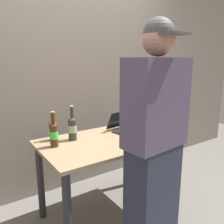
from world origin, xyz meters
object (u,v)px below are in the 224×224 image
at_px(beer_bottle_dark, 54,133).
at_px(person_figure, 154,152).
at_px(beer_bottle_brown, 53,129).
at_px(laptop, 127,126).
at_px(beer_bottle_amber, 72,128).

bearing_deg(beer_bottle_dark, person_figure, -60.54).
height_order(beer_bottle_dark, beer_bottle_brown, beer_bottle_dark).
height_order(beer_bottle_brown, person_figure, person_figure).
xyz_separation_m(beer_bottle_dark, beer_bottle_brown, (0.05, 0.16, -0.01)).
distance_m(beer_bottle_brown, person_figure, 0.97).
distance_m(beer_bottle_dark, person_figure, 0.85).
bearing_deg(laptop, beer_bottle_dark, -178.35).
bearing_deg(person_figure, beer_bottle_dark, 119.46).
bearing_deg(beer_bottle_brown, laptop, -10.78).
bearing_deg(beer_bottle_brown, beer_bottle_dark, -107.96).
distance_m(beer_bottle_amber, beer_bottle_brown, 0.17).
xyz_separation_m(laptop, beer_bottle_brown, (-0.72, 0.14, 0.05)).
height_order(beer_bottle_dark, beer_bottle_amber, beer_bottle_amber).
relative_size(beer_bottle_amber, person_figure, 0.18).
relative_size(beer_bottle_dark, beer_bottle_brown, 1.15).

